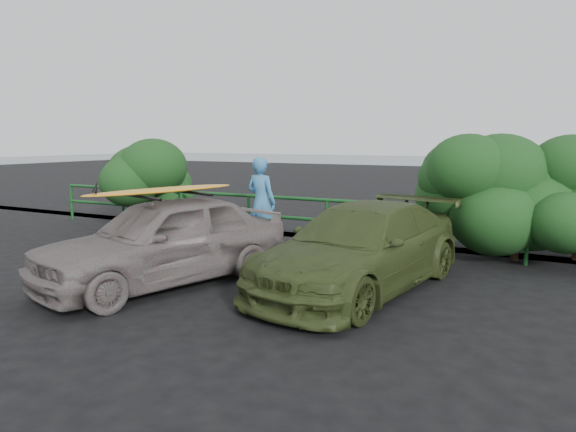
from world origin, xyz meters
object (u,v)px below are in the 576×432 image
Objects in this scene: olive_vehicle at (360,247)px; man at (261,202)px; guardrail at (286,219)px; sedan at (165,240)px; surfboard at (163,190)px.

olive_vehicle is 2.32× the size of man.
guardrail is 3.33× the size of sedan.
olive_vehicle is at bearing 153.56° from man.
guardrail is at bearing 106.15° from sedan.
man is (-0.07, 3.21, 0.26)m from sedan.
man reaches higher than olive_vehicle.
surfboard is (0.07, -3.21, 0.54)m from man.
sedan is at bearing 108.16° from surfboard.
sedan reaches higher than guardrail.
surfboard is (-2.90, -1.14, 0.86)m from olive_vehicle.
guardrail is 3.09× the size of olive_vehicle.
guardrail is at bearing -96.53° from man.
sedan is at bearing -92.01° from guardrail.
guardrail is at bearing 106.15° from surfboard.
guardrail is at bearing 144.49° from olive_vehicle.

